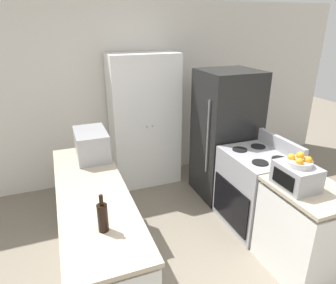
# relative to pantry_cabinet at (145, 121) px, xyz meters

# --- Properties ---
(wall_back) EXTENTS (7.00, 0.06, 2.60)m
(wall_back) POSITION_rel_pantry_cabinet_xyz_m (-0.05, 0.29, 0.34)
(wall_back) COLOR silver
(wall_back) RESTS_ON ground_plane
(counter_left) EXTENTS (0.60, 2.09, 0.91)m
(counter_left) POSITION_rel_pantry_cabinet_xyz_m (-0.97, -1.60, -0.52)
(counter_left) COLOR silver
(counter_left) RESTS_ON ground_plane
(counter_right) EXTENTS (0.60, 0.74, 0.91)m
(counter_right) POSITION_rel_pantry_cabinet_xyz_m (0.86, -2.28, -0.52)
(counter_right) COLOR silver
(counter_right) RESTS_ON ground_plane
(pantry_cabinet) EXTENTS (0.97, 0.51, 1.92)m
(pantry_cabinet) POSITION_rel_pantry_cabinet_xyz_m (0.00, 0.00, 0.00)
(pantry_cabinet) COLOR white
(pantry_cabinet) RESTS_ON ground_plane
(stove) EXTENTS (0.66, 0.79, 1.07)m
(stove) POSITION_rel_pantry_cabinet_xyz_m (0.88, -1.50, -0.49)
(stove) COLOR #9E9EA3
(stove) RESTS_ON ground_plane
(refrigerator) EXTENTS (0.76, 0.70, 1.74)m
(refrigerator) POSITION_rel_pantry_cabinet_xyz_m (0.93, -0.71, -0.09)
(refrigerator) COLOR black
(refrigerator) RESTS_ON ground_plane
(microwave) EXTENTS (0.34, 0.51, 0.30)m
(microwave) POSITION_rel_pantry_cabinet_xyz_m (-0.87, -0.89, 0.11)
(microwave) COLOR #939399
(microwave) RESTS_ON counter_left
(wine_bottle) EXTENTS (0.08, 0.08, 0.29)m
(wine_bottle) POSITION_rel_pantry_cabinet_xyz_m (-0.97, -2.20, 0.07)
(wine_bottle) COLOR black
(wine_bottle) RESTS_ON counter_left
(toaster_oven) EXTENTS (0.29, 0.36, 0.22)m
(toaster_oven) POSITION_rel_pantry_cabinet_xyz_m (0.74, -2.21, 0.06)
(toaster_oven) COLOR #939399
(toaster_oven) RESTS_ON counter_right
(fruit_bowl) EXTENTS (0.22, 0.22, 0.13)m
(fruit_bowl) POSITION_rel_pantry_cabinet_xyz_m (0.73, -2.21, 0.22)
(fruit_bowl) COLOR silver
(fruit_bowl) RESTS_ON toaster_oven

